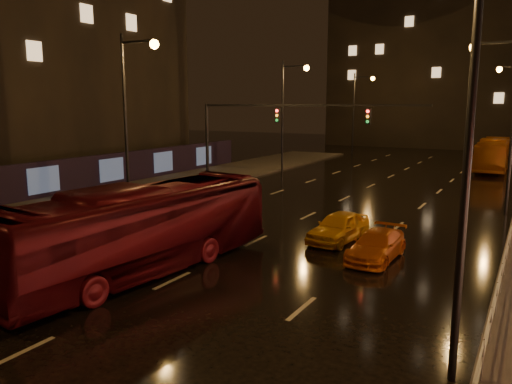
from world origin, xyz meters
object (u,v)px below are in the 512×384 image
at_px(bus_curb, 493,154).
at_px(taxi_near, 339,227).
at_px(bus_red, 142,229).
at_px(taxi_far, 377,245).

relative_size(bus_curb, taxi_near, 2.73).
relative_size(bus_red, taxi_near, 2.96).
bearing_deg(taxi_far, taxi_near, 143.71).
bearing_deg(taxi_near, bus_red, -115.68).
distance_m(bus_red, taxi_near, 9.05).
height_order(bus_curb, taxi_far, bus_curb).
height_order(bus_red, taxi_near, bus_red).
relative_size(bus_red, bus_curb, 1.08).
height_order(bus_red, taxi_far, bus_red).
height_order(taxi_near, taxi_far, taxi_near).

